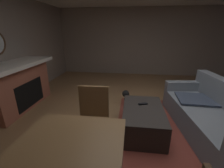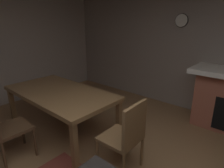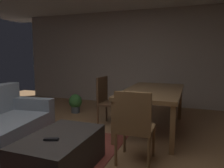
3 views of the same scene
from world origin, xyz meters
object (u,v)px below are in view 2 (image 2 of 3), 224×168
Objects in this scene: dining_chair_north at (3,125)px; wall_clock at (181,20)px; dining_chair_west at (126,134)px; dining_table at (60,95)px.

wall_clock reaches higher than dining_chair_north.
dining_chair_west is 2.62m from wall_clock.
dining_table is 6.98× the size of wall_clock.
dining_chair_north is (0.00, 0.87, -0.15)m from dining_table.
dining_table is 1.99× the size of dining_chair_west.
dining_chair_west is at bearing -146.46° from dining_chair_north.
wall_clock is at bearing -80.21° from dining_chair_west.
dining_table is at bearing 0.13° from dining_chair_west.
wall_clock is (0.39, -2.26, 1.28)m from dining_chair_west.
wall_clock is (-0.93, -3.13, 1.28)m from dining_chair_north.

